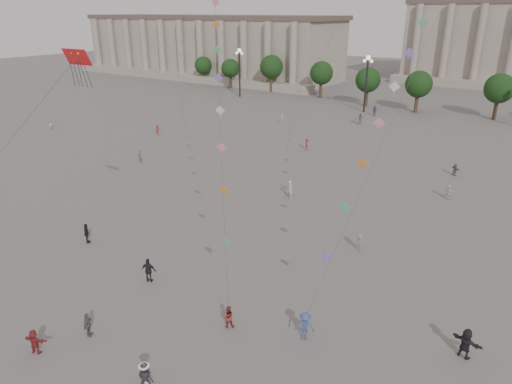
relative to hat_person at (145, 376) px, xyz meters
The scene contains 27 objects.
ground 4.08m from the hat_person, 133.21° to the left, with size 360.00×360.00×0.00m, color #5D5A57.
hall_west 124.37m from the hat_person, 128.76° to the left, with size 84.00×26.22×17.20m.
hall_central 132.82m from the hat_person, 91.18° to the left, with size 48.30×34.30×35.50m.
tree_row 81.07m from the hat_person, 91.93° to the left, with size 137.12×5.12×8.00m.
lamp_post_far_west 87.38m from the hat_person, 123.21° to the left, with size 2.00×0.90×10.65m.
lamp_post_mid_west 75.31m from the hat_person, 103.67° to the left, with size 2.00×0.90×10.65m.
person_crowd_0 72.44m from the hat_person, 101.81° to the left, with size 1.06×0.44×1.81m, color #354879.
person_crowd_1 62.59m from the hat_person, 151.36° to the left, with size 0.80×0.62×1.64m, color silver.
person_crowd_2 53.62m from the hat_person, 135.23° to the left, with size 1.01×0.58×1.57m, color maroon.
person_crowd_3 17.73m from the hat_person, 42.48° to the left, with size 1.73×0.55×1.87m, color black.
person_crowd_4 64.52m from the hat_person, 103.39° to the left, with size 1.38×0.44×1.48m, color silver.
person_crowd_6 20.49m from the hat_person, 80.73° to the left, with size 1.01×0.58×1.56m, color slate.
person_crowd_7 36.69m from the hat_person, 79.73° to the left, with size 1.44×0.46×1.55m, color silver.
person_crowd_10 61.22m from the hat_person, 114.83° to the left, with size 0.62×0.41×1.70m, color #B8B7B3.
person_crowd_12 44.53m from the hat_person, 82.97° to the left, with size 1.38×0.44×1.49m, color #5D5D62.
person_crowd_13 27.78m from the hat_person, 104.94° to the left, with size 0.71×0.46×1.94m, color beige.
person_crowd_16 64.58m from the hat_person, 102.88° to the left, with size 1.10×0.46×1.88m, color slate.
person_crowd_17 45.88m from the hat_person, 108.18° to the left, with size 1.10×0.63×1.71m, color #A0352B.
person_crowd_19 39.36m from the hat_person, 138.26° to the left, with size 0.67×0.44×1.83m, color slate.
tourist_1 18.38m from the hat_person, 152.51° to the left, with size 1.03×0.43×1.76m, color black.
tourist_2 7.52m from the hat_person, 167.24° to the right, with size 1.43×0.45×1.54m, color maroon.
tourist_3 6.15m from the hat_person, behind, with size 0.94×0.39×1.60m, color #59595D.
tourist_4 10.45m from the hat_person, 135.89° to the left, with size 1.09×0.45×1.86m, color black.
kite_flyer_0 6.48m from the hat_person, 86.55° to the left, with size 0.73×0.57×1.50m, color maroon.
kite_flyer_1 9.50m from the hat_person, 59.29° to the left, with size 1.19×0.68×1.84m, color #384B7E.
hat_person is the anchor object (origin of this frame).
dragon_kite 19.12m from the hat_person, 150.79° to the left, with size 6.25×4.64×19.43m.
Camera 1 is at (17.79, -14.71, 18.39)m, focal length 32.00 mm.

